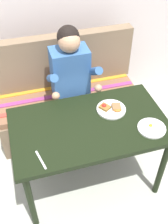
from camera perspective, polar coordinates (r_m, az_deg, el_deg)
ground_plane at (r=2.67m, az=0.93°, el=-13.57°), size 8.00×8.00×0.00m
table at (r=2.16m, az=1.11°, el=-4.00°), size 1.20×0.70×0.73m
couch at (r=2.92m, az=-3.38°, el=2.24°), size 1.44×0.56×1.00m
person at (r=2.53m, az=-2.52°, el=6.91°), size 0.45×0.61×1.21m
plate_breakfast at (r=2.22m, az=5.60°, el=0.68°), size 0.23×0.23×0.05m
plate_eggs at (r=2.12m, az=13.80°, el=-3.22°), size 0.21×0.21×0.04m
fork at (r=1.90m, az=-8.90°, el=-9.74°), size 0.05×0.17×0.00m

